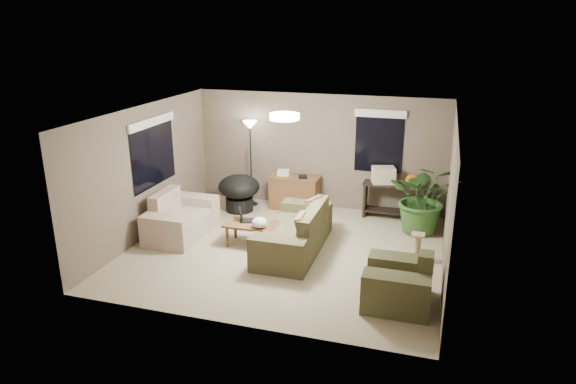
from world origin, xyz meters
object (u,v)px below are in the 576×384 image
(coffee_table, at_px, (252,227))
(floor_lamp, at_px, (250,135))
(console_table, at_px, (394,198))
(cat_scratching_post, at_px, (417,249))
(armchair, at_px, (399,285))
(papasan_chair, at_px, (239,190))
(houseplant, at_px, (424,205))
(loveseat, at_px, (180,220))
(desk, at_px, (294,192))
(main_sofa, at_px, (296,235))

(coffee_table, height_order, floor_lamp, floor_lamp)
(console_table, bearing_deg, cat_scratching_post, -72.94)
(armchair, bearing_deg, console_table, 97.01)
(papasan_chair, bearing_deg, cat_scratching_post, -20.31)
(armchair, bearing_deg, floor_lamp, 136.49)
(houseplant, xyz_separation_m, cat_scratching_post, (-0.02, -1.33, -0.34))
(floor_lamp, distance_m, houseplant, 3.95)
(loveseat, bearing_deg, coffee_table, -1.97)
(desk, xyz_separation_m, papasan_chair, (-1.12, -0.46, 0.09))
(loveseat, height_order, cat_scratching_post, loveseat)
(main_sofa, xyz_separation_m, loveseat, (-2.35, 0.04, 0.00))
(loveseat, bearing_deg, desk, 49.80)
(coffee_table, bearing_deg, armchair, -25.62)
(console_table, xyz_separation_m, houseplant, (0.62, -0.63, 0.12))
(papasan_chair, relative_size, floor_lamp, 0.52)
(floor_lamp, bearing_deg, desk, 0.99)
(coffee_table, distance_m, console_table, 3.19)
(main_sofa, bearing_deg, houseplant, 35.15)
(floor_lamp, bearing_deg, houseplant, -8.23)
(cat_scratching_post, bearing_deg, coffee_table, -176.27)
(armchair, distance_m, desk, 4.28)
(papasan_chair, bearing_deg, armchair, -38.68)
(main_sofa, xyz_separation_m, desk, (-0.63, 2.07, 0.08))
(floor_lamp, bearing_deg, armchair, -43.51)
(desk, xyz_separation_m, console_table, (2.15, 0.06, 0.06))
(armchair, distance_m, console_table, 3.51)
(desk, height_order, houseplant, houseplant)
(loveseat, relative_size, armchair, 1.60)
(loveseat, xyz_separation_m, floor_lamp, (0.71, 2.01, 1.30))
(cat_scratching_post, bearing_deg, armchair, -96.37)
(loveseat, height_order, floor_lamp, floor_lamp)
(main_sofa, height_order, houseplant, houseplant)
(coffee_table, distance_m, houseplant, 3.35)
(papasan_chair, bearing_deg, floor_lamp, 75.29)
(loveseat, relative_size, cat_scratching_post, 3.20)
(loveseat, relative_size, floor_lamp, 0.84)
(loveseat, xyz_separation_m, desk, (1.72, 2.03, 0.08))
(loveseat, xyz_separation_m, coffee_table, (1.51, -0.05, 0.06))
(console_table, xyz_separation_m, floor_lamp, (-3.16, -0.08, 1.16))
(coffee_table, bearing_deg, main_sofa, 0.77)
(armchair, xyz_separation_m, floor_lamp, (-3.58, 3.40, 1.30))
(armchair, relative_size, houseplant, 0.70)
(armchair, xyz_separation_m, houseplant, (0.19, 2.86, 0.26))
(coffee_table, relative_size, console_table, 0.77)
(loveseat, bearing_deg, papasan_chair, 69.21)
(console_table, bearing_deg, main_sofa, -125.49)
(houseplant, bearing_deg, papasan_chair, 178.44)
(desk, bearing_deg, papasan_chair, -157.74)
(desk, bearing_deg, console_table, 1.65)
(armchair, bearing_deg, coffee_table, 154.38)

